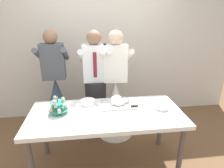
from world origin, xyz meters
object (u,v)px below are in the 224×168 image
at_px(main_cake_tray, 118,102).
at_px(person_bride, 115,101).
at_px(cupcake_stand, 58,107).
at_px(round_cake, 88,103).
at_px(person_guest, 57,98).
at_px(plate_stack, 162,106).
at_px(person_groom, 96,91).
at_px(dessert_table, 106,118).

relative_size(main_cake_tray, person_bride, 0.26).
height_order(cupcake_stand, round_cake, cupcake_stand).
height_order(round_cake, person_guest, person_guest).
height_order(cupcake_stand, plate_stack, cupcake_stand).
height_order(main_cake_tray, person_groom, person_groom).
bearing_deg(dessert_table, plate_stack, 1.52).
distance_m(cupcake_stand, plate_stack, 1.24).
bearing_deg(person_guest, plate_stack, -32.47).
distance_m(plate_stack, person_bride, 0.86).
xyz_separation_m(main_cake_tray, person_bride, (0.03, 0.51, -0.24)).
bearing_deg(person_groom, person_guest, 163.70).
bearing_deg(person_bride, main_cake_tray, -93.81).
height_order(main_cake_tray, round_cake, main_cake_tray).
bearing_deg(plate_stack, main_cake_tray, 162.77).
xyz_separation_m(cupcake_stand, plate_stack, (1.24, -0.04, -0.05)).
bearing_deg(person_guest, round_cake, -53.65).
bearing_deg(cupcake_stand, person_bride, 39.61).
distance_m(dessert_table, person_groom, 0.74).
distance_m(person_groom, person_bride, 0.34).
relative_size(cupcake_stand, main_cake_tray, 0.53).
relative_size(plate_stack, person_guest, 0.11).
distance_m(dessert_table, round_cake, 0.33).
bearing_deg(plate_stack, dessert_table, -178.48).
bearing_deg(person_bride, round_cake, -132.24).
height_order(dessert_table, person_groom, person_groom).
bearing_deg(person_guest, dessert_table, -51.83).
height_order(main_cake_tray, person_guest, person_guest).
distance_m(cupcake_stand, person_groom, 0.82).
distance_m(main_cake_tray, person_groom, 0.62).
distance_m(dessert_table, plate_stack, 0.69).
bearing_deg(main_cake_tray, plate_stack, -17.23).
height_order(dessert_table, person_bride, person_bride).
height_order(dessert_table, main_cake_tray, main_cake_tray).
bearing_deg(plate_stack, person_bride, 125.55).
xyz_separation_m(main_cake_tray, person_groom, (-0.27, 0.55, -0.07)).
distance_m(cupcake_stand, person_bride, 1.02).
bearing_deg(plate_stack, cupcake_stand, 177.99).
height_order(dessert_table, cupcake_stand, cupcake_stand).
xyz_separation_m(plate_stack, person_groom, (-0.78, 0.71, -0.06)).
relative_size(dessert_table, cupcake_stand, 7.83).
relative_size(cupcake_stand, person_bride, 0.14).
xyz_separation_m(plate_stack, round_cake, (-0.90, 0.21, -0.00)).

